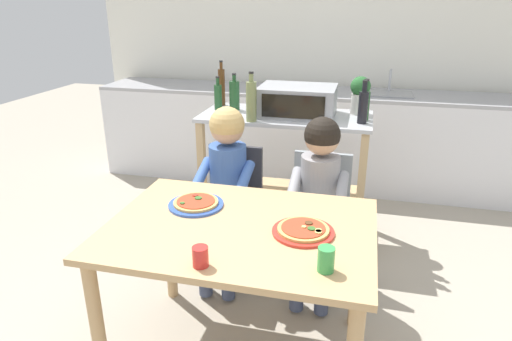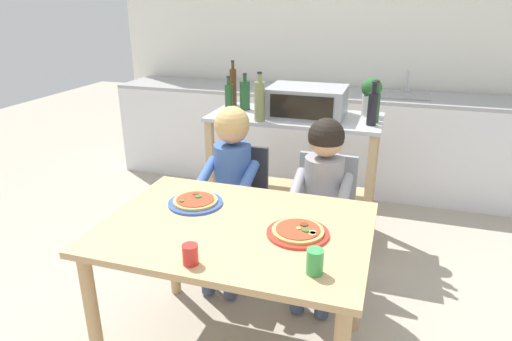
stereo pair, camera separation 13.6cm
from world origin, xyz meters
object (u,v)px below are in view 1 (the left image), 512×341
Objects in this scene: toaster_oven at (297,101)px; bottle_dark_olive_oil at (251,101)px; dining_table at (240,246)px; bottle_brown_beer at (363,106)px; drinking_cup_red at (200,257)px; drinking_cup_green at (326,259)px; dining_chair_left at (232,202)px; child_in_grey_shirt at (319,187)px; potted_herb_plant at (360,94)px; pizza_plate_red_rimmed at (303,230)px; bottle_squat_spirits at (365,104)px; kitchen_island_cart at (285,156)px; bottle_tall_green_wine at (234,95)px; pizza_plate_blue_rimmed at (196,203)px; dining_chair_right at (319,212)px; child_in_blue_striped_shirt at (225,175)px; bottle_clear_vinegar at (218,96)px; bottle_slim_sauce at (222,86)px.

bottle_dark_olive_oil is (-0.27, -0.24, 0.04)m from toaster_oven.
dining_table is at bearing -91.80° from toaster_oven.
bottle_brown_beer is 3.47× the size of drinking_cup_red.
dining_chair_left is at bearing 123.78° from drinking_cup_green.
potted_herb_plant is at bearing 78.43° from child_in_grey_shirt.
pizza_plate_red_rimmed is (0.00, -0.61, 0.05)m from child_in_grey_shirt.
dining_table is (-0.49, -1.29, -0.40)m from bottle_squat_spirits.
bottle_brown_beer is 0.71m from child_in_grey_shirt.
bottle_dark_olive_oil is 3.32× the size of drinking_cup_green.
potted_herb_plant is at bearing 96.55° from bottle_brown_beer.
potted_herb_plant is 1.89m from drinking_cup_red.
pizza_plate_red_rimmed is at bearing -76.32° from kitchen_island_cart.
bottle_tall_green_wine is at bearing -174.39° from potted_herb_plant.
bottle_squat_spirits is at bearing -3.39° from toaster_oven.
bottle_tall_green_wine is at bearing 107.18° from dining_table.
drinking_cup_green is at bearing -77.13° from toaster_oven.
dining_chair_left is at bearing 109.71° from dining_table.
dining_table is 1.12× the size of child_in_grey_shirt.
kitchen_island_cart reaches higher than drinking_cup_red.
toaster_oven reaches higher than pizza_plate_red_rimmed.
pizza_plate_blue_rimmed is (-0.72, -1.31, -0.32)m from potted_herb_plant.
kitchen_island_cart is 1.66m from drinking_cup_red.
toaster_oven is 0.83m from dining_chair_right.
dining_chair_right is (0.51, -0.36, -0.57)m from bottle_dark_olive_oil.
bottle_clear_vinegar is at bearing 110.87° from child_in_blue_striped_shirt.
drinking_cup_red is at bearing -77.91° from bottle_tall_green_wine.
bottle_brown_beer is 0.26× the size of child_in_grey_shirt.
potted_herb_plant reaches higher than drinking_cup_red.
bottle_squat_spirits is (0.45, -0.03, 0.01)m from toaster_oven.
bottle_tall_green_wine reaches higher than child_in_blue_striped_shirt.
bottle_dark_olive_oil is at bearing -151.55° from potted_herb_plant.
dining_chair_left reaches higher than pizza_plate_red_rimmed.
child_in_grey_shirt is (-0.21, -0.68, -0.33)m from bottle_squat_spirits.
toaster_oven is 5.32× the size of drinking_cup_green.
bottle_slim_sauce is 1.73m from pizza_plate_red_rimmed.
bottle_slim_sauce is 2.01m from drinking_cup_green.
bottle_slim_sauce is at bearing 110.53° from dining_table.
drinking_cup_green is (-0.05, -1.72, -0.28)m from potted_herb_plant.
bottle_tall_green_wine reaches higher than dining_chair_right.
bottle_brown_beer reaches higher than dining_chair_left.
kitchen_island_cart is 0.63m from dining_chair_left.
bottle_brown_beer reaches higher than bottle_clear_vinegar.
potted_herb_plant is 0.24× the size of child_in_blue_striped_shirt.
bottle_brown_beer reaches higher than kitchen_island_cart.
dining_chair_right is at bearing -36.60° from bottle_clear_vinegar.
bottle_tall_green_wine reaches higher than drinking_cup_green.
child_in_blue_striped_shirt is 4.04× the size of pizza_plate_blue_rimmed.
bottle_clear_vinegar is at bearing 138.48° from child_in_grey_shirt.
bottle_slim_sauce reaches higher than potted_herb_plant.
dining_chair_left is at bearing 89.98° from pizza_plate_blue_rimmed.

